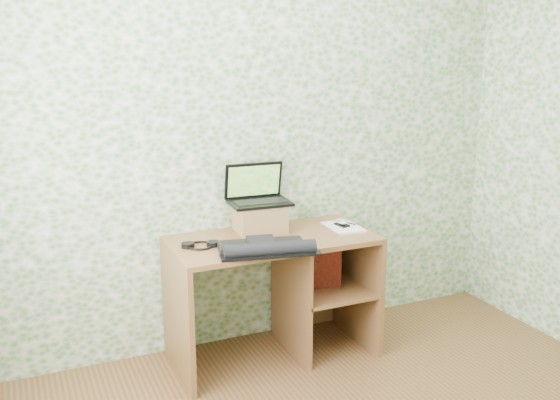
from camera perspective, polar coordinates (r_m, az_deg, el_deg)
name	(u,v)px	position (r m, az deg, el deg)	size (l,w,h in m)	color
wall_back	(252,137)	(3.82, -2.56, 5.75)	(3.50, 3.50, 0.00)	white
desk	(283,277)	(3.80, 0.24, -7.05)	(1.20, 0.60, 0.75)	brown
riser	(260,218)	(3.75, -1.85, -1.65)	(0.28, 0.24, 0.17)	#8F6340
laptop	(257,194)	(3.75, -2.09, 0.58)	(0.37, 0.27, 0.24)	black
keyboard	(265,247)	(3.40, -1.35, -4.34)	(0.55, 0.37, 0.08)	black
headphones	(200,245)	(3.52, -7.28, -4.10)	(0.21, 0.18, 0.03)	black
notepad	(343,227)	(3.86, 5.80, -2.49)	(0.19, 0.27, 0.01)	silver
mouse	(342,223)	(3.86, 5.69, -2.10)	(0.06, 0.10, 0.03)	silver
pen	(349,223)	(3.92, 6.32, -2.08)	(0.01, 0.01, 0.11)	black
red_box	(320,264)	(3.85, 3.69, -5.86)	(0.25, 0.08, 0.30)	#9E1E0E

